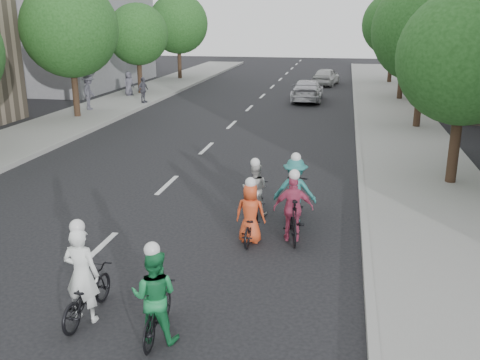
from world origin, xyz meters
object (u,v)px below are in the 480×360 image
(cyclist_5, at_px, (156,302))
(follow_car_lead, at_px, (307,90))
(cyclist_4, at_px, (295,195))
(cyclist_2, at_px, (251,219))
(cyclist_1, at_px, (85,287))
(cyclist_0, at_px, (293,214))
(cyclist_3, at_px, (255,194))
(spectator_0, at_px, (89,92))
(spectator_1, at_px, (143,90))
(follow_car_trail, at_px, (326,77))
(spectator_2, at_px, (129,83))

(cyclist_5, xyz_separation_m, follow_car_lead, (0.57, 26.46, 0.01))
(cyclist_4, bearing_deg, cyclist_2, 61.61)
(cyclist_5, bearing_deg, cyclist_1, -16.59)
(cyclist_4, relative_size, cyclist_5, 1.08)
(cyclist_0, relative_size, cyclist_3, 1.18)
(cyclist_0, distance_m, cyclist_3, 1.94)
(cyclist_3, height_order, follow_car_lead, cyclist_3)
(cyclist_2, distance_m, spectator_0, 19.78)
(follow_car_lead, bearing_deg, spectator_1, 19.68)
(cyclist_1, bearing_deg, spectator_1, -69.78)
(cyclist_0, bearing_deg, follow_car_lead, -95.61)
(cyclist_4, bearing_deg, follow_car_lead, -83.99)
(cyclist_4, relative_size, follow_car_trail, 0.49)
(cyclist_0, relative_size, cyclist_4, 0.98)
(spectator_0, bearing_deg, cyclist_2, -152.22)
(cyclist_0, distance_m, cyclist_1, 5.31)
(cyclist_0, xyz_separation_m, spectator_1, (-10.77, 18.40, 0.26))
(cyclist_1, height_order, follow_car_trail, cyclist_1)
(cyclist_1, distance_m, spectator_1, 23.81)
(cyclist_4, relative_size, spectator_1, 1.24)
(cyclist_0, bearing_deg, follow_car_trail, -98.11)
(follow_car_lead, xyz_separation_m, spectator_0, (-11.56, -6.37, 0.44))
(cyclist_0, xyz_separation_m, cyclist_3, (-1.18, 1.54, -0.10))
(spectator_2, bearing_deg, spectator_0, -159.12)
(spectator_1, bearing_deg, follow_car_lead, -52.37)
(cyclist_4, height_order, follow_car_trail, cyclist_4)
(cyclist_1, distance_m, cyclist_5, 1.47)
(cyclist_0, relative_size, cyclist_5, 1.07)
(cyclist_3, xyz_separation_m, follow_car_trail, (0.77, 28.76, 0.10))
(cyclist_1, relative_size, cyclist_5, 1.08)
(cyclist_2, height_order, follow_car_trail, cyclist_2)
(cyclist_0, distance_m, spectator_0, 20.16)
(cyclist_3, height_order, cyclist_4, cyclist_4)
(cyclist_2, distance_m, cyclist_5, 4.34)
(cyclist_5, distance_m, follow_car_trail, 34.87)
(follow_car_lead, distance_m, follow_car_trail, 8.43)
(cyclist_3, xyz_separation_m, spectator_0, (-11.64, 14.01, 0.56))
(cyclist_0, xyz_separation_m, spectator_2, (-12.81, 21.19, 0.26))
(cyclist_3, bearing_deg, cyclist_1, 70.99)
(follow_car_lead, relative_size, follow_car_trail, 1.19)
(spectator_1, bearing_deg, cyclist_0, -132.33)
(follow_car_trail, bearing_deg, cyclist_4, 100.72)
(cyclist_0, distance_m, cyclist_2, 1.03)
(cyclist_5, xyz_separation_m, spectator_1, (-8.95, 22.94, 0.25))
(follow_car_trail, xyz_separation_m, spectator_1, (-10.36, -11.90, 0.25))
(spectator_1, bearing_deg, spectator_2, 53.54)
(cyclist_2, relative_size, cyclist_4, 0.84)
(follow_car_trail, bearing_deg, cyclist_3, 98.55)
(cyclist_3, distance_m, spectator_2, 22.83)
(cyclist_3, relative_size, cyclist_5, 0.90)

